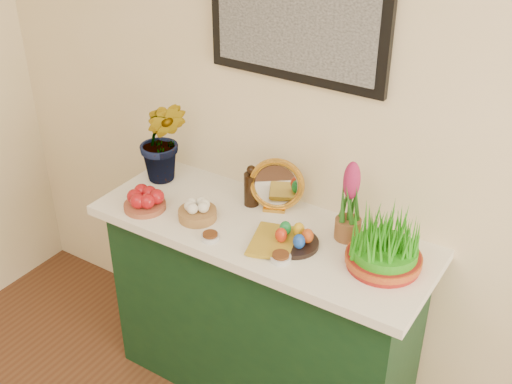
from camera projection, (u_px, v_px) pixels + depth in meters
sideboard at (262, 314)px, 2.80m from camera, size 1.30×0.45×0.85m
tablecloth at (263, 230)px, 2.57m from camera, size 1.40×0.55×0.04m
hyacinth_green at (162, 127)px, 2.75m from camera, size 0.32×0.30×0.52m
apple_bowl at (144, 201)px, 2.65m from camera, size 0.22×0.22×0.09m
garlic_basket at (197, 211)px, 2.59m from camera, size 0.19×0.19×0.09m
vinegar_cruet at (251, 187)px, 2.66m from camera, size 0.06×0.06×0.18m
mirror at (277, 186)px, 2.61m from camera, size 0.23×0.14×0.23m
book at (252, 237)px, 2.46m from camera, size 0.21×0.25×0.03m
spice_dish_left at (210, 237)px, 2.47m from camera, size 0.07×0.07×0.03m
spice_dish_right at (281, 257)px, 2.35m from camera, size 0.08×0.08×0.03m
egg_plate at (294, 239)px, 2.43m from camera, size 0.25×0.25×0.08m
hyacinth_pink at (350, 205)px, 2.41m from camera, size 0.10×0.10×0.33m
wheatgrass_sabzeh at (385, 243)px, 2.28m from camera, size 0.28×0.28×0.23m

